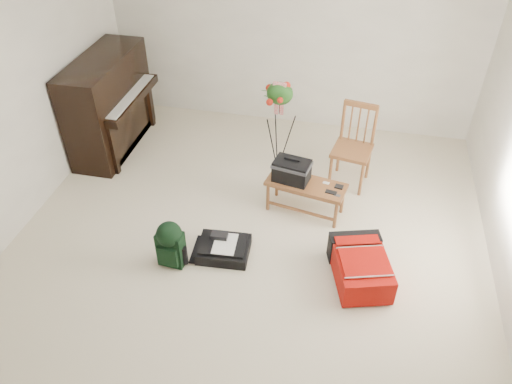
% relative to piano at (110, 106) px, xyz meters
% --- Properties ---
extents(floor, '(5.00, 5.50, 0.01)m').
position_rel_piano_xyz_m(floor, '(2.19, -1.60, -0.60)').
color(floor, beige).
rests_on(floor, ground).
extents(ceiling, '(5.00, 5.50, 0.01)m').
position_rel_piano_xyz_m(ceiling, '(2.19, -1.60, 1.90)').
color(ceiling, white).
rests_on(ceiling, wall_back).
extents(wall_back, '(5.00, 0.04, 2.50)m').
position_rel_piano_xyz_m(wall_back, '(2.19, 1.15, 0.65)').
color(wall_back, white).
rests_on(wall_back, floor).
extents(piano, '(0.71, 1.50, 1.25)m').
position_rel_piano_xyz_m(piano, '(0.00, 0.00, 0.00)').
color(piano, black).
rests_on(piano, floor).
extents(bench, '(0.93, 0.51, 0.68)m').
position_rel_piano_xyz_m(bench, '(2.58, -0.83, -0.12)').
color(bench, brown).
rests_on(bench, floor).
extents(dining_chair, '(0.51, 0.51, 1.01)m').
position_rel_piano_xyz_m(dining_chair, '(3.15, -0.14, -0.11)').
color(dining_chair, brown).
rests_on(dining_chair, floor).
extents(red_suitcase, '(0.68, 0.86, 0.31)m').
position_rel_piano_xyz_m(red_suitcase, '(3.37, -1.69, -0.43)').
color(red_suitcase, '#A50B07').
rests_on(red_suitcase, floor).
extents(black_duffel, '(0.56, 0.46, 0.22)m').
position_rel_piano_xyz_m(black_duffel, '(1.97, -1.69, -0.52)').
color(black_duffel, black).
rests_on(black_duffel, floor).
extents(green_backpack, '(0.28, 0.26, 0.53)m').
position_rel_piano_xyz_m(green_backpack, '(1.49, -1.93, -0.31)').
color(green_backpack, black).
rests_on(green_backpack, floor).
extents(flower_stand, '(0.43, 0.43, 1.26)m').
position_rel_piano_xyz_m(flower_stand, '(2.25, -0.11, 0.01)').
color(flower_stand, black).
rests_on(flower_stand, floor).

